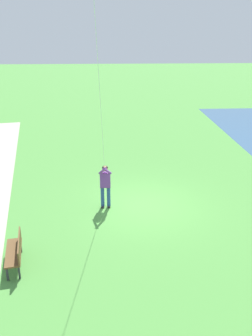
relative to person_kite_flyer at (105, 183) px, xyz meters
name	(u,v)px	position (x,y,z in m)	size (l,w,h in m)	color
ground_plane	(143,206)	(-1.50, -0.05, -1.05)	(120.00, 120.00, 0.00)	#4C8E3D
person_kite_flyer	(105,183)	(0.00, 0.00, 0.00)	(0.52, 0.62, 1.83)	#232328
park_bench_near_walkway	(16,250)	(2.64, 3.61, -0.54)	(0.71, 1.55, 0.88)	brown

